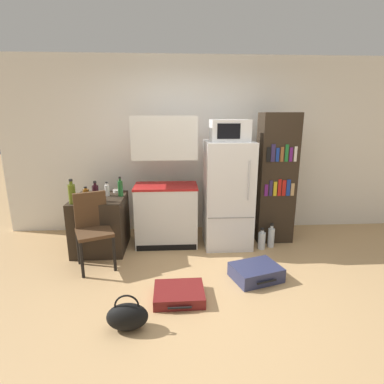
{
  "coord_description": "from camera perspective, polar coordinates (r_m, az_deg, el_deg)",
  "views": [
    {
      "loc": [
        -0.39,
        -2.71,
        1.81
      ],
      "look_at": [
        -0.18,
        0.85,
        0.89
      ],
      "focal_mm": 28.0,
      "sensor_mm": 36.0,
      "label": 1
    }
  ],
  "objects": [
    {
      "name": "suitcase_large_flat",
      "position": [
        3.2,
        -2.49,
        -18.82
      ],
      "size": [
        0.51,
        0.45,
        0.11
      ],
      "rotation": [
        0.0,
        0.0,
        0.01
      ],
      "color": "maroon",
      "rests_on": "ground_plane"
    },
    {
      "name": "kitchen_hutch",
      "position": [
        4.18,
        -5.0,
        0.68
      ],
      "size": [
        0.87,
        0.51,
        1.8
      ],
      "color": "silver",
      "rests_on": "ground_plane"
    },
    {
      "name": "bottle_green_tall",
      "position": [
        4.17,
        -13.49,
        0.74
      ],
      "size": [
        0.07,
        0.07,
        0.27
      ],
      "color": "#1E6028",
      "rests_on": "side_table"
    },
    {
      "name": "bottle_amber_beer",
      "position": [
        4.17,
        -19.54,
        -0.34
      ],
      "size": [
        0.08,
        0.08,
        0.17
      ],
      "color": "brown",
      "rests_on": "side_table"
    },
    {
      "name": "bottle_milk_white",
      "position": [
        4.25,
        -15.87,
        0.38
      ],
      "size": [
        0.06,
        0.06,
        0.19
      ],
      "color": "white",
      "rests_on": "side_table"
    },
    {
      "name": "refrigerator",
      "position": [
        4.2,
        6.8,
        -0.46
      ],
      "size": [
        0.64,
        0.65,
        1.47
      ],
      "color": "white",
      "rests_on": "ground_plane"
    },
    {
      "name": "wall_back",
      "position": [
        4.77,
        3.79,
        8.69
      ],
      "size": [
        6.4,
        0.1,
        2.67
      ],
      "color": "white",
      "rests_on": "ground_plane"
    },
    {
      "name": "bottle_olive_oil",
      "position": [
        3.99,
        -21.9,
        -0.26
      ],
      "size": [
        0.09,
        0.09,
        0.31
      ],
      "color": "#566619",
      "rests_on": "side_table"
    },
    {
      "name": "water_bottle_middle",
      "position": [
        4.31,
        13.13,
        -8.92
      ],
      "size": [
        0.1,
        0.1,
        0.3
      ],
      "color": "silver",
      "rests_on": "ground_plane"
    },
    {
      "name": "side_table",
      "position": [
        4.32,
        -17.01,
        -5.72
      ],
      "size": [
        0.68,
        0.74,
        0.74
      ],
      "color": "#2D2319",
      "rests_on": "ground_plane"
    },
    {
      "name": "bottle_wine_dark",
      "position": [
        4.01,
        -17.88,
        -0.13
      ],
      "size": [
        0.08,
        0.08,
        0.26
      ],
      "color": "black",
      "rests_on": "side_table"
    },
    {
      "name": "bookshelf",
      "position": [
        4.46,
        15.64,
        2.45
      ],
      "size": [
        0.52,
        0.37,
        1.84
      ],
      "color": "#2D2319",
      "rests_on": "ground_plane"
    },
    {
      "name": "suitcase_small_flat",
      "position": [
        3.59,
        12.07,
        -14.72
      ],
      "size": [
        0.62,
        0.53,
        0.16
      ],
      "rotation": [
        0.0,
        0.0,
        0.3
      ],
      "color": "navy",
      "rests_on": "ground_plane"
    },
    {
      "name": "handbag",
      "position": [
        2.85,
        -12.21,
        -22.14
      ],
      "size": [
        0.36,
        0.2,
        0.33
      ],
      "color": "black",
      "rests_on": "ground_plane"
    },
    {
      "name": "water_bottle_front",
      "position": [
        4.4,
        14.83,
        -8.29
      ],
      "size": [
        0.09,
        0.09,
        0.34
      ],
      "color": "silver",
      "rests_on": "ground_plane"
    },
    {
      "name": "chair",
      "position": [
        3.83,
        -18.39,
        -5.72
      ],
      "size": [
        0.52,
        0.52,
        0.91
      ],
      "rotation": [
        0.0,
        0.0,
        0.4
      ],
      "color": "black",
      "rests_on": "ground_plane"
    },
    {
      "name": "ground_plane",
      "position": [
        3.28,
        4.22,
        -19.08
      ],
      "size": [
        24.0,
        24.0,
        0.0
      ],
      "primitive_type": "plane",
      "color": "tan"
    },
    {
      "name": "microwave",
      "position": [
        4.06,
        7.17,
        11.56
      ],
      "size": [
        0.5,
        0.39,
        0.28
      ],
      "color": "silver",
      "rests_on": "refrigerator"
    },
    {
      "name": "bowl",
      "position": [
        4.43,
        -13.91,
        0.25
      ],
      "size": [
        0.14,
        0.14,
        0.04
      ],
      "color": "silver",
      "rests_on": "side_table"
    }
  ]
}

